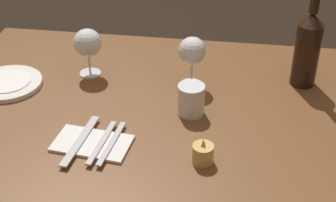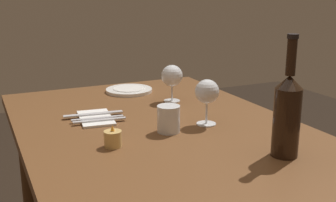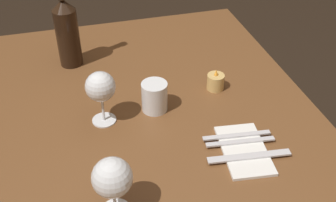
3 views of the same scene
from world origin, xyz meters
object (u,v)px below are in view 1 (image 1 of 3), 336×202
object	(u,v)px
votive_candle	(203,154)
table_knife	(80,140)
water_tumbler	(191,101)
wine_glass_right	(192,52)
folded_napkin	(92,143)
wine_glass_left	(88,44)
fork_inner	(102,142)
wine_bottle	(308,46)
dinner_plate	(8,83)
fork_outer	(112,143)

from	to	relation	value
votive_candle	table_knife	distance (m)	0.31
votive_candle	water_tumbler	bearing A→B (deg)	-76.17
wine_glass_right	folded_napkin	distance (m)	0.40
water_tumbler	folded_napkin	bearing A→B (deg)	37.75
wine_glass_left	fork_inner	xyz separation A→B (m)	(-0.13, 0.34, -0.09)
wine_glass_left	wine_bottle	distance (m)	0.64
wine_glass_left	dinner_plate	xyz separation A→B (m)	(0.22, 0.10, -0.10)
table_knife	fork_outer	bearing A→B (deg)	180.00
dinner_plate	folded_napkin	distance (m)	0.40
wine_glass_left	wine_glass_right	size ratio (longest dim) A/B	0.96
wine_bottle	dinner_plate	distance (m)	0.88
folded_napkin	table_knife	distance (m)	0.03
fork_inner	table_knife	bearing A→B (deg)	0.00
fork_inner	fork_outer	distance (m)	0.03
wine_glass_right	fork_outer	size ratio (longest dim) A/B	0.86
votive_candle	dinner_plate	size ratio (longest dim) A/B	0.33
fork_outer	wine_glass_right	bearing A→B (deg)	-117.01
dinner_plate	table_knife	distance (m)	0.38
wine_glass_left	water_tumbler	size ratio (longest dim) A/B	1.72
wine_bottle	table_knife	bearing A→B (deg)	33.73
wine_bottle	fork_inner	bearing A→B (deg)	36.46
fork_outer	wine_glass_left	bearing A→B (deg)	-66.34
folded_napkin	fork_inner	xyz separation A→B (m)	(-0.02, 0.00, 0.01)
wine_glass_left	fork_outer	bearing A→B (deg)	113.66
wine_bottle	fork_outer	size ratio (longest dim) A/B	1.85
wine_glass_left	folded_napkin	xyz separation A→B (m)	(-0.10, 0.34, -0.10)
water_tumbler	folded_napkin	world-z (taller)	water_tumbler
votive_candle	dinner_plate	xyz separation A→B (m)	(0.60, -0.27, -0.02)
dinner_plate	fork_outer	distance (m)	0.45
wine_glass_right	votive_candle	bearing A→B (deg)	100.48
fork_inner	wine_glass_left	bearing A→B (deg)	-69.93
table_knife	dinner_plate	bearing A→B (deg)	-39.30
fork_outer	table_knife	distance (m)	0.08
table_knife	water_tumbler	bearing A→B (deg)	-145.61
wine_glass_right	wine_bottle	xyz separation A→B (m)	(-0.33, -0.06, 0.01)
water_tumbler	table_knife	size ratio (longest dim) A/B	0.41
water_tumbler	fork_outer	bearing A→B (deg)	44.73
wine_glass_right	water_tumbler	distance (m)	0.16
wine_glass_left	fork_outer	size ratio (longest dim) A/B	0.83
wine_glass_right	fork_inner	distance (m)	0.39
wine_glass_left	wine_glass_right	distance (m)	0.32
votive_candle	table_knife	bearing A→B (deg)	-4.81
wine_bottle	water_tumbler	size ratio (longest dim) A/B	3.85
wine_glass_right	folded_napkin	bearing A→B (deg)	56.39
wine_glass_left	votive_candle	distance (m)	0.54
wine_glass_right	fork_inner	size ratio (longest dim) A/B	0.86
wine_glass_left	wine_bottle	bearing A→B (deg)	-176.69
folded_napkin	fork_outer	bearing A→B (deg)	180.00
wine_glass_right	wine_glass_left	bearing A→B (deg)	-3.91
dinner_plate	folded_napkin	bearing A→B (deg)	143.39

